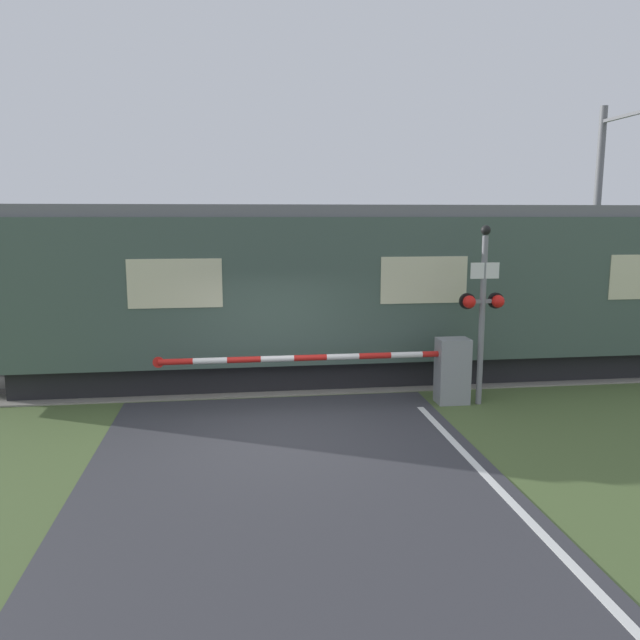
% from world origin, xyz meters
% --- Properties ---
extents(ground_plane, '(80.00, 80.00, 0.00)m').
position_xyz_m(ground_plane, '(0.00, 0.00, 0.00)').
color(ground_plane, '#4C6033').
extents(track_bed, '(36.00, 3.20, 0.13)m').
position_xyz_m(track_bed, '(0.00, 3.69, 0.02)').
color(track_bed, gray).
rests_on(track_bed, ground_plane).
extents(train, '(17.75, 3.06, 3.77)m').
position_xyz_m(train, '(3.01, 3.69, 1.93)').
color(train, black).
rests_on(train, ground_plane).
extents(crossing_barrier, '(5.87, 0.44, 1.26)m').
position_xyz_m(crossing_barrier, '(2.88, 1.27, 0.69)').
color(crossing_barrier, gray).
rests_on(crossing_barrier, ground_plane).
extents(signal_post, '(0.86, 0.26, 3.39)m').
position_xyz_m(signal_post, '(3.83, 1.12, 1.93)').
color(signal_post, gray).
rests_on(signal_post, ground_plane).
extents(catenary_pole, '(0.20, 1.90, 6.41)m').
position_xyz_m(catenary_pole, '(9.00, 6.07, 3.36)').
color(catenary_pole, slate).
rests_on(catenary_pole, ground_plane).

